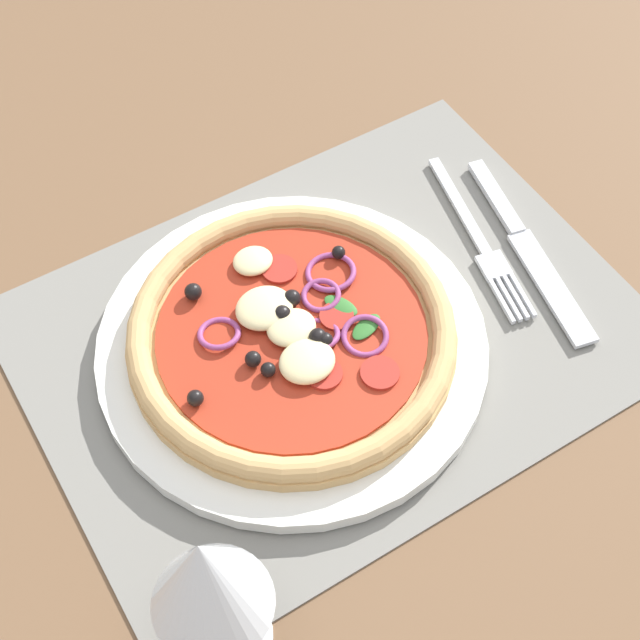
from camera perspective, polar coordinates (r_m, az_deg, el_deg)
name	(u,v)px	position (r cm, az deg, el deg)	size (l,w,h in cm)	color
ground_plane	(331,343)	(74.17, 0.69, -1.39)	(190.00, 140.00, 2.40)	brown
placemat	(332,333)	(73.01, 0.70, -0.78)	(45.33, 33.67, 0.40)	slate
plate	(293,348)	(71.26, -1.62, -1.67)	(29.21, 29.21, 1.29)	silver
pizza	(293,334)	(69.84, -1.65, -0.84)	(24.37, 24.37, 2.69)	tan
fork	(481,244)	(78.87, 9.62, 4.48)	(5.42, 17.89, 0.44)	silver
knife	(528,250)	(79.19, 12.35, 4.12)	(5.72, 19.91, 0.62)	silver
wine_glass	(207,580)	(53.92, -6.77, -15.18)	(7.20, 7.20, 14.90)	silver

